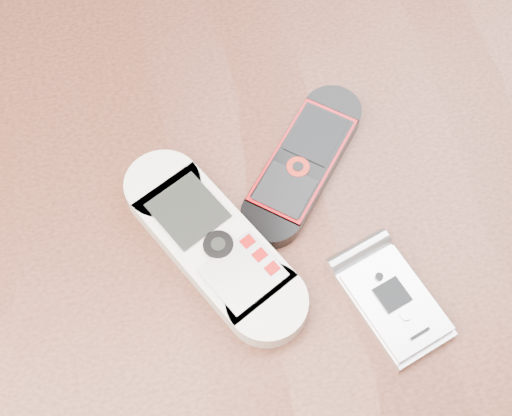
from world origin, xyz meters
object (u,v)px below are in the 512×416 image
at_px(table, 250,271).
at_px(nokia_white, 213,244).
at_px(nokia_black_red, 303,163).
at_px(motorola_razr, 393,301).

distance_m(table, nokia_white, 0.12).
bearing_deg(nokia_black_red, table, -106.70).
xyz_separation_m(nokia_white, nokia_black_red, (0.08, 0.05, -0.00)).
bearing_deg(table, motorola_razr, -46.45).
relative_size(nokia_white, motorola_razr, 1.86).
relative_size(table, nokia_black_red, 8.39).
distance_m(nokia_white, nokia_black_red, 0.09).
bearing_deg(nokia_black_red, motorola_razr, -33.95).
relative_size(nokia_white, nokia_black_red, 1.17).
bearing_deg(motorola_razr, table, 114.60).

